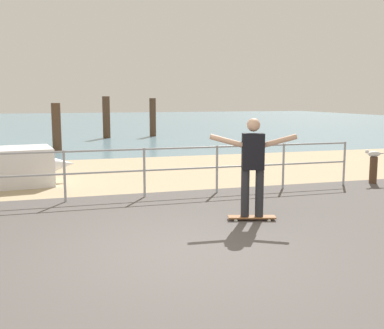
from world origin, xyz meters
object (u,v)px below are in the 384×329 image
Objects in this scene: seagull at (374,154)px; bollard_short at (373,170)px; skateboarder at (253,161)px; skateboard at (252,217)px.

bollard_short is at bearing -7.89° from seagull.
seagull is at bearing 29.04° from skateboarder.
skateboard is 4.83m from seagull.
bollard_short reaches higher than skateboard.
bollard_short is (4.20, 2.32, -0.69)m from skateboarder.
skateboard is at bearing -151.08° from bollard_short.
bollard_short is at bearing 28.92° from skateboard.
bollard_short is 0.41m from seagull.
skateboard is 1.69× the size of seagull.
bollard_short is at bearing 28.92° from skateboarder.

